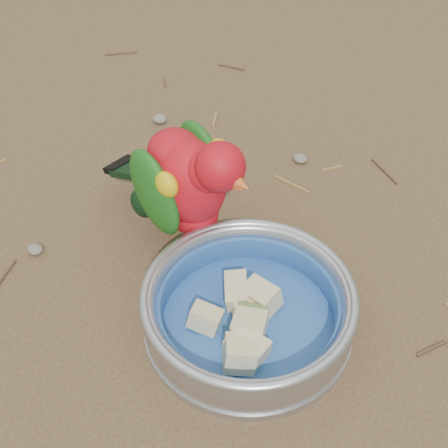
% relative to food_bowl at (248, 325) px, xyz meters
% --- Properties ---
extents(ground, '(60.00, 60.00, 0.00)m').
position_rel_food_bowl_xyz_m(ground, '(-0.02, 0.06, -0.01)').
color(ground, brown).
extents(food_bowl, '(0.23, 0.23, 0.02)m').
position_rel_food_bowl_xyz_m(food_bowl, '(0.00, 0.00, 0.00)').
color(food_bowl, '#B2B2BA').
rests_on(food_bowl, ground).
extents(bowl_wall, '(0.23, 0.23, 0.04)m').
position_rel_food_bowl_xyz_m(bowl_wall, '(0.00, 0.00, 0.03)').
color(bowl_wall, '#B2B2BA').
rests_on(bowl_wall, food_bowl).
extents(fruit_wedges, '(0.14, 0.14, 0.03)m').
position_rel_food_bowl_xyz_m(fruit_wedges, '(-0.00, 0.00, 0.02)').
color(fruit_wedges, beige).
rests_on(fruit_wedges, food_bowl).
extents(lory_parrot, '(0.24, 0.18, 0.17)m').
position_rel_food_bowl_xyz_m(lory_parrot, '(-0.11, 0.10, 0.08)').
color(lory_parrot, '#B70D18').
rests_on(lory_parrot, ground).
extents(ground_debris, '(0.90, 0.80, 0.01)m').
position_rel_food_bowl_xyz_m(ground_debris, '(-0.04, 0.14, -0.01)').
color(ground_debris, olive).
rests_on(ground_debris, ground).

